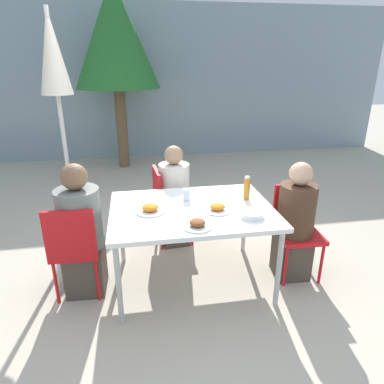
{
  "coord_description": "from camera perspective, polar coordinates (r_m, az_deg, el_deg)",
  "views": [
    {
      "loc": [
        -0.46,
        -2.68,
        1.95
      ],
      "look_at": [
        0.0,
        0.0,
        0.9
      ],
      "focal_mm": 32.0,
      "sensor_mm": 36.0,
      "label": 1
    }
  ],
  "objects": [
    {
      "name": "plate_0",
      "position": [
        2.63,
        0.91,
        -5.41
      ],
      "size": [
        0.23,
        0.23,
        0.06
      ],
      "color": "white",
      "rests_on": "dining_table"
    },
    {
      "name": "person_left",
      "position": [
        3.09,
        -17.92,
        -6.79
      ],
      "size": [
        0.36,
        0.36,
        1.18
      ],
      "rotation": [
        0.0,
        0.0,
        -0.04
      ],
      "color": "#473D33",
      "rests_on": "ground"
    },
    {
      "name": "chair_left",
      "position": [
        3.06,
        -18.99,
        -8.33
      ],
      "size": [
        0.42,
        0.42,
        0.86
      ],
      "rotation": [
        0.0,
        0.0,
        -0.04
      ],
      "color": "red",
      "rests_on": "ground"
    },
    {
      "name": "chair_right",
      "position": [
        3.4,
        16.98,
        -5.01
      ],
      "size": [
        0.42,
        0.42,
        0.86
      ],
      "rotation": [
        0.0,
        0.0,
        3.09
      ],
      "color": "red",
      "rests_on": "ground"
    },
    {
      "name": "bottle",
      "position": [
        3.16,
        9.12,
        0.61
      ],
      "size": [
        0.06,
        0.06,
        0.22
      ],
      "color": "#B7751E",
      "rests_on": "dining_table"
    },
    {
      "name": "person_right",
      "position": [
        3.3,
        16.76,
        -5.26
      ],
      "size": [
        0.33,
        0.33,
        1.13
      ],
      "rotation": [
        0.0,
        0.0,
        3.09
      ],
      "color": "#473D33",
      "rests_on": "ground"
    },
    {
      "name": "dining_table",
      "position": [
        2.99,
        0.0,
        -3.62
      ],
      "size": [
        1.4,
        1.03,
        0.75
      ],
      "color": "white",
      "rests_on": "ground"
    },
    {
      "name": "plate_1",
      "position": [
        2.92,
        4.26,
        -2.71
      ],
      "size": [
        0.24,
        0.24,
        0.07
      ],
      "color": "white",
      "rests_on": "dining_table"
    },
    {
      "name": "chair_far",
      "position": [
        3.79,
        -4.27,
        -1.35
      ],
      "size": [
        0.43,
        0.43,
        0.86
      ],
      "rotation": [
        0.0,
        0.0,
        -1.49
      ],
      "color": "red",
      "rests_on": "ground"
    },
    {
      "name": "building_facade",
      "position": [
        7.39,
        -6.46,
        17.54
      ],
      "size": [
        10.0,
        0.2,
        3.0
      ],
      "color": "gray",
      "rests_on": "ground"
    },
    {
      "name": "tree_behind_left",
      "position": [
        6.61,
        -12.69,
        24.06
      ],
      "size": [
        1.51,
        1.51,
        3.25
      ],
      "color": "brown",
      "rests_on": "ground"
    },
    {
      "name": "plate_2",
      "position": [
        2.91,
        -6.96,
        -2.84
      ],
      "size": [
        0.25,
        0.25,
        0.07
      ],
      "color": "white",
      "rests_on": "dining_table"
    },
    {
      "name": "salad_bowl",
      "position": [
        2.85,
        9.9,
        -3.62
      ],
      "size": [
        0.2,
        0.2,
        0.05
      ],
      "color": "white",
      "rests_on": "dining_table"
    },
    {
      "name": "person_far",
      "position": [
        3.74,
        -2.93,
        -1.17
      ],
      "size": [
        0.33,
        0.33,
        1.12
      ],
      "rotation": [
        0.0,
        0.0,
        -1.49
      ],
      "color": "#473D33",
      "rests_on": "ground"
    },
    {
      "name": "closed_umbrella",
      "position": [
        3.78,
        -21.88,
        17.94
      ],
      "size": [
        0.36,
        0.36,
        2.42
      ],
      "color": "#333333",
      "rests_on": "ground"
    },
    {
      "name": "ground_plane",
      "position": [
        3.34,
        0.0,
        -14.52
      ],
      "size": [
        24.0,
        24.0,
        0.0
      ],
      "primitive_type": "plane",
      "color": "#B2A893"
    },
    {
      "name": "drinking_cup",
      "position": [
        3.12,
        -0.93,
        -0.45
      ],
      "size": [
        0.07,
        0.07,
        0.11
      ],
      "color": "silver",
      "rests_on": "dining_table"
    }
  ]
}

